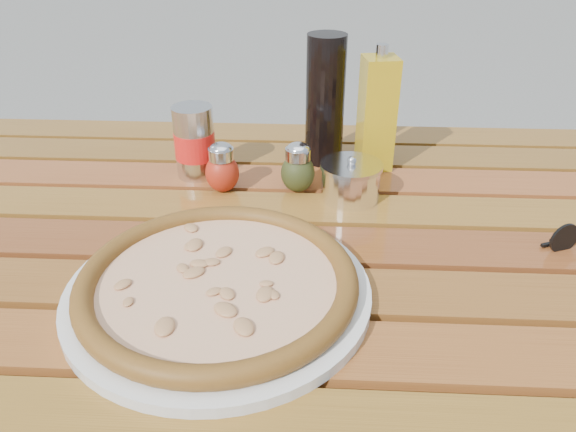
{
  "coord_description": "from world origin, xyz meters",
  "views": [
    {
      "loc": [
        0.03,
        -0.65,
        1.17
      ],
      "look_at": [
        0.0,
        0.02,
        0.78
      ],
      "focal_mm": 35.0,
      "sensor_mm": 36.0,
      "label": 1
    }
  ],
  "objects_px": {
    "oregano_shaker": "(298,168)",
    "soda_can": "(195,143)",
    "dark_bottle": "(325,101)",
    "parmesan_tin": "(351,181)",
    "plate": "(218,292)",
    "pizza": "(218,281)",
    "table": "(287,286)",
    "pepper_shaker": "(222,168)",
    "olive_oil_cruet": "(377,113)"
  },
  "relations": [
    {
      "from": "oregano_shaker",
      "to": "soda_can",
      "type": "xyz_separation_m",
      "value": [
        -0.17,
        0.05,
        0.02
      ]
    },
    {
      "from": "dark_bottle",
      "to": "parmesan_tin",
      "type": "height_order",
      "value": "dark_bottle"
    },
    {
      "from": "dark_bottle",
      "to": "oregano_shaker",
      "type": "bearing_deg",
      "value": -109.25
    },
    {
      "from": "plate",
      "to": "pizza",
      "type": "height_order",
      "value": "pizza"
    },
    {
      "from": "table",
      "to": "oregano_shaker",
      "type": "xyz_separation_m",
      "value": [
        0.01,
        0.16,
        0.11
      ]
    },
    {
      "from": "plate",
      "to": "dark_bottle",
      "type": "xyz_separation_m",
      "value": [
        0.12,
        0.4,
        0.1
      ]
    },
    {
      "from": "pepper_shaker",
      "to": "parmesan_tin",
      "type": "xyz_separation_m",
      "value": [
        0.2,
        -0.02,
        -0.01
      ]
    },
    {
      "from": "table",
      "to": "plate",
      "type": "xyz_separation_m",
      "value": [
        -0.08,
        -0.12,
        0.08
      ]
    },
    {
      "from": "plate",
      "to": "olive_oil_cruet",
      "type": "bearing_deg",
      "value": 60.76
    },
    {
      "from": "oregano_shaker",
      "to": "soda_can",
      "type": "height_order",
      "value": "soda_can"
    },
    {
      "from": "pepper_shaker",
      "to": "soda_can",
      "type": "distance_m",
      "value": 0.08
    },
    {
      "from": "parmesan_tin",
      "to": "pizza",
      "type": "bearing_deg",
      "value": -122.93
    },
    {
      "from": "plate",
      "to": "oregano_shaker",
      "type": "xyz_separation_m",
      "value": [
        0.08,
        0.28,
        0.03
      ]
    },
    {
      "from": "table",
      "to": "oregano_shaker",
      "type": "bearing_deg",
      "value": 86.94
    },
    {
      "from": "oregano_shaker",
      "to": "olive_oil_cruet",
      "type": "relative_size",
      "value": 0.39
    },
    {
      "from": "pepper_shaker",
      "to": "dark_bottle",
      "type": "bearing_deg",
      "value": 37.73
    },
    {
      "from": "pepper_shaker",
      "to": "oregano_shaker",
      "type": "relative_size",
      "value": 1.0
    },
    {
      "from": "oregano_shaker",
      "to": "pizza",
      "type": "bearing_deg",
      "value": -106.58
    },
    {
      "from": "oregano_shaker",
      "to": "soda_can",
      "type": "relative_size",
      "value": 0.68
    },
    {
      "from": "plate",
      "to": "parmesan_tin",
      "type": "height_order",
      "value": "parmesan_tin"
    },
    {
      "from": "oregano_shaker",
      "to": "soda_can",
      "type": "distance_m",
      "value": 0.18
    },
    {
      "from": "table",
      "to": "pizza",
      "type": "height_order",
      "value": "pizza"
    },
    {
      "from": "table",
      "to": "pepper_shaker",
      "type": "relative_size",
      "value": 17.07
    },
    {
      "from": "plate",
      "to": "soda_can",
      "type": "xyz_separation_m",
      "value": [
        -0.09,
        0.33,
        0.05
      ]
    },
    {
      "from": "dark_bottle",
      "to": "olive_oil_cruet",
      "type": "relative_size",
      "value": 1.05
    },
    {
      "from": "table",
      "to": "pizza",
      "type": "bearing_deg",
      "value": -121.32
    },
    {
      "from": "pepper_shaker",
      "to": "plate",
      "type": "bearing_deg",
      "value": -82.42
    },
    {
      "from": "plate",
      "to": "soda_can",
      "type": "bearing_deg",
      "value": 105.2
    },
    {
      "from": "pepper_shaker",
      "to": "soda_can",
      "type": "xyz_separation_m",
      "value": [
        -0.05,
        0.05,
        0.02
      ]
    },
    {
      "from": "table",
      "to": "pepper_shaker",
      "type": "distance_m",
      "value": 0.22
    },
    {
      "from": "pizza",
      "to": "pepper_shaker",
      "type": "bearing_deg",
      "value": 97.58
    },
    {
      "from": "pizza",
      "to": "soda_can",
      "type": "relative_size",
      "value": 2.82
    },
    {
      "from": "pizza",
      "to": "oregano_shaker",
      "type": "relative_size",
      "value": 4.12
    },
    {
      "from": "soda_can",
      "to": "parmesan_tin",
      "type": "relative_size",
      "value": 1.17
    },
    {
      "from": "parmesan_tin",
      "to": "dark_bottle",
      "type": "bearing_deg",
      "value": 106.12
    },
    {
      "from": "pizza",
      "to": "parmesan_tin",
      "type": "xyz_separation_m",
      "value": [
        0.17,
        0.26,
        0.01
      ]
    },
    {
      "from": "pepper_shaker",
      "to": "olive_oil_cruet",
      "type": "relative_size",
      "value": 0.39
    },
    {
      "from": "plate",
      "to": "dark_bottle",
      "type": "bearing_deg",
      "value": 72.62
    },
    {
      "from": "pepper_shaker",
      "to": "parmesan_tin",
      "type": "relative_size",
      "value": 0.8
    },
    {
      "from": "plate",
      "to": "dark_bottle",
      "type": "height_order",
      "value": "dark_bottle"
    },
    {
      "from": "plate",
      "to": "pepper_shaker",
      "type": "xyz_separation_m",
      "value": [
        -0.04,
        0.27,
        0.03
      ]
    },
    {
      "from": "pizza",
      "to": "oregano_shaker",
      "type": "xyz_separation_m",
      "value": [
        0.08,
        0.28,
        0.02
      ]
    },
    {
      "from": "oregano_shaker",
      "to": "olive_oil_cruet",
      "type": "xyz_separation_m",
      "value": [
        0.13,
        0.1,
        0.06
      ]
    },
    {
      "from": "plate",
      "to": "soda_can",
      "type": "height_order",
      "value": "soda_can"
    },
    {
      "from": "parmesan_tin",
      "to": "pepper_shaker",
      "type": "bearing_deg",
      "value": 175.01
    },
    {
      "from": "pizza",
      "to": "parmesan_tin",
      "type": "relative_size",
      "value": 3.3
    },
    {
      "from": "soda_can",
      "to": "pepper_shaker",
      "type": "bearing_deg",
      "value": -45.35
    },
    {
      "from": "oregano_shaker",
      "to": "pepper_shaker",
      "type": "bearing_deg",
      "value": -177.01
    },
    {
      "from": "pizza",
      "to": "oregano_shaker",
      "type": "distance_m",
      "value": 0.29
    },
    {
      "from": "table",
      "to": "olive_oil_cruet",
      "type": "xyz_separation_m",
      "value": [
        0.14,
        0.25,
        0.17
      ]
    }
  ]
}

